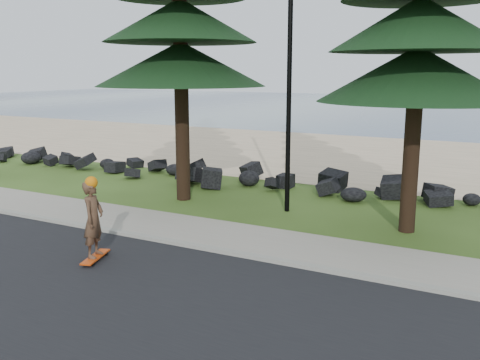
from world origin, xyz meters
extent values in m
plane|color=#304716|center=(0.00, 0.00, 0.00)|extent=(160.00, 160.00, 0.00)
cube|color=black|center=(0.00, -4.50, 0.01)|extent=(160.00, 7.00, 0.02)
cube|color=gray|center=(0.00, -0.90, 0.05)|extent=(160.00, 0.20, 0.10)
cube|color=gray|center=(0.00, 0.20, 0.04)|extent=(160.00, 2.00, 0.08)
cube|color=tan|center=(0.00, 14.50, 0.01)|extent=(160.00, 15.00, 0.01)
cube|color=#3A526F|center=(0.00, 51.00, 0.00)|extent=(160.00, 58.00, 0.01)
cylinder|color=black|center=(0.00, 3.20, 4.00)|extent=(0.14, 0.14, 8.00)
cube|color=#C53D0B|center=(-1.99, -2.62, 0.10)|extent=(0.54, 1.02, 0.03)
imported|color=#4F3524|center=(-1.99, -2.62, 0.94)|extent=(0.56, 0.70, 1.66)
sphere|color=orange|center=(-1.99, -2.62, 1.74)|extent=(0.27, 0.27, 0.27)
camera|label=1|loc=(5.94, -10.82, 4.05)|focal=40.00mm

